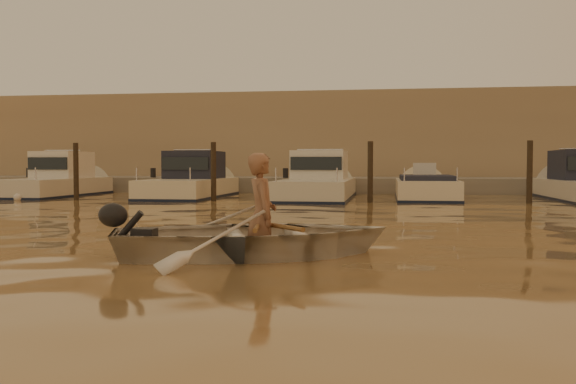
% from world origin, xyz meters
% --- Properties ---
extents(ground_plane, '(160.00, 160.00, 0.00)m').
position_xyz_m(ground_plane, '(0.00, 0.00, 0.00)').
color(ground_plane, olive).
rests_on(ground_plane, ground).
extents(dinghy, '(4.50, 3.83, 0.79)m').
position_xyz_m(dinghy, '(-1.45, 1.23, 0.28)').
color(dinghy, silver).
rests_on(dinghy, ground_plane).
extents(person, '(0.59, 0.73, 1.72)m').
position_xyz_m(person, '(-1.35, 1.26, 0.56)').
color(person, '#8E6047').
rests_on(person, dinghy).
extents(outboard_motor, '(0.98, 0.68, 0.70)m').
position_xyz_m(outboard_motor, '(-2.86, 0.73, 0.28)').
color(outboard_motor, black).
rests_on(outboard_motor, dinghy).
extents(oar_port, '(1.14, 1.83, 0.13)m').
position_xyz_m(oar_port, '(-1.21, 1.31, 0.42)').
color(oar_port, brown).
rests_on(oar_port, dinghy).
extents(oar_starboard, '(0.40, 2.08, 0.13)m').
position_xyz_m(oar_starboard, '(-1.40, 1.24, 0.42)').
color(oar_starboard, brown).
rests_on(oar_starboard, dinghy).
extents(moored_boat_0, '(2.10, 6.74, 1.75)m').
position_xyz_m(moored_boat_0, '(-12.50, 16.00, 0.62)').
color(moored_boat_0, silver).
rests_on(moored_boat_0, ground_plane).
extents(moored_boat_1, '(2.33, 6.91, 1.75)m').
position_xyz_m(moored_boat_1, '(-7.03, 16.00, 0.62)').
color(moored_boat_1, beige).
rests_on(moored_boat_1, ground_plane).
extents(moored_boat_2, '(2.41, 8.03, 1.75)m').
position_xyz_m(moored_boat_2, '(-2.16, 16.00, 0.62)').
color(moored_boat_2, silver).
rests_on(moored_boat_2, ground_plane).
extents(moored_boat_3, '(2.06, 5.96, 0.95)m').
position_xyz_m(moored_boat_3, '(1.72, 16.00, 0.22)').
color(moored_boat_3, beige).
rests_on(moored_boat_3, ground_plane).
extents(piling_0, '(0.18, 0.18, 2.20)m').
position_xyz_m(piling_0, '(-10.50, 13.80, 0.90)').
color(piling_0, '#2D2319').
rests_on(piling_0, ground_plane).
extents(piling_1, '(0.18, 0.18, 2.20)m').
position_xyz_m(piling_1, '(-5.50, 13.80, 0.90)').
color(piling_1, '#2D2319').
rests_on(piling_1, ground_plane).
extents(piling_2, '(0.18, 0.18, 2.20)m').
position_xyz_m(piling_2, '(-0.20, 13.80, 0.90)').
color(piling_2, '#2D2319').
rests_on(piling_2, ground_plane).
extents(piling_3, '(0.18, 0.18, 2.20)m').
position_xyz_m(piling_3, '(4.80, 13.80, 0.90)').
color(piling_3, '#2D2319').
rests_on(piling_3, ground_plane).
extents(fender_a, '(0.30, 0.30, 0.30)m').
position_xyz_m(fender_a, '(-12.27, 13.05, 0.10)').
color(fender_a, silver).
rests_on(fender_a, ground_plane).
extents(fender_b, '(0.30, 0.30, 0.30)m').
position_xyz_m(fender_b, '(-6.63, 13.45, 0.10)').
color(fender_b, '#E0581A').
rests_on(fender_b, ground_plane).
extents(fender_c, '(0.30, 0.30, 0.30)m').
position_xyz_m(fender_c, '(-2.09, 13.12, 0.10)').
color(fender_c, white).
rests_on(fender_c, ground_plane).
extents(fender_d, '(0.30, 0.30, 0.30)m').
position_xyz_m(fender_d, '(2.63, 13.85, 0.10)').
color(fender_d, orange).
rests_on(fender_d, ground_plane).
extents(quay, '(52.00, 4.00, 1.00)m').
position_xyz_m(quay, '(0.00, 21.50, 0.15)').
color(quay, gray).
rests_on(quay, ground_plane).
extents(waterfront_building, '(46.00, 7.00, 4.80)m').
position_xyz_m(waterfront_building, '(0.00, 27.00, 2.40)').
color(waterfront_building, '#9E8466').
rests_on(waterfront_building, quay).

